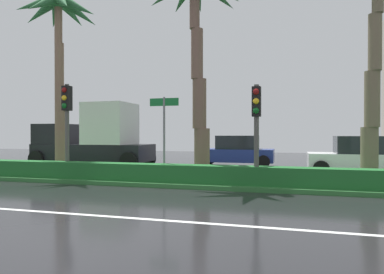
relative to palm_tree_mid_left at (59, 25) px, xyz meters
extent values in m
cube|color=black|center=(6.52, 0.75, -6.61)|extent=(90.00, 42.00, 0.10)
cube|color=white|center=(6.52, -6.25, -6.55)|extent=(81.00, 0.14, 0.01)
cube|color=#2D6B33|center=(6.52, -0.25, -6.48)|extent=(85.50, 4.00, 0.15)
cube|color=#1E6028|center=(6.52, -1.65, -6.11)|extent=(76.50, 0.70, 0.60)
cylinder|color=#7E604C|center=(0.13, -0.04, -5.47)|extent=(0.51, 0.51, 1.87)
cylinder|color=#7E604C|center=(0.08, -0.03, -3.60)|extent=(0.45, 0.45, 1.87)
cylinder|color=#7E604C|center=(0.03, -0.02, -1.72)|extent=(0.39, 0.39, 1.87)
cylinder|color=#7E604C|center=(-0.01, -0.01, 0.15)|extent=(0.33, 0.33, 1.87)
cone|color=#2B6037|center=(0.83, 0.05, 0.77)|extent=(1.98, 0.70, 1.34)
cone|color=#2B6037|center=(0.53, 0.61, 0.74)|extent=(1.69, 1.81, 1.40)
cone|color=#2B6037|center=(0.00, 0.86, 0.84)|extent=(0.60, 1.97, 1.22)
cone|color=#2B6037|center=(-0.61, 0.59, 0.77)|extent=(1.77, 1.77, 1.34)
cone|color=#2B6037|center=(-0.83, -0.01, 0.71)|extent=(1.91, 0.57, 1.44)
cone|color=#2B6037|center=(-0.55, -0.66, 0.76)|extent=(1.67, 1.85, 1.36)
cone|color=#2B6037|center=(-0.13, -0.80, 0.69)|extent=(0.82, 1.96, 1.48)
cone|color=#2B6037|center=(0.61, -0.57, 0.75)|extent=(1.81, 1.70, 1.37)
cylinder|color=brown|center=(6.52, -0.30, -5.47)|extent=(0.59, 0.59, 1.87)
cylinder|color=brown|center=(6.44, -0.36, -3.60)|extent=(0.52, 0.52, 1.87)
cylinder|color=brown|center=(6.36, -0.42, -1.73)|extent=(0.45, 0.45, 1.87)
cylinder|color=brown|center=(6.28, -0.49, 0.13)|extent=(0.38, 0.38, 1.87)
cylinder|color=brown|center=(12.35, -0.03, -5.46)|extent=(0.56, 0.56, 1.89)
cylinder|color=brown|center=(12.41, -0.12, -3.57)|extent=(0.49, 0.49, 1.89)
cylinder|color=brown|center=(12.47, -0.20, -1.68)|extent=(0.43, 0.43, 1.89)
cylinder|color=#4C4C47|center=(1.37, -1.36, -4.61)|extent=(0.16, 0.16, 3.60)
cube|color=black|center=(1.37, -1.36, -3.36)|extent=(0.28, 0.32, 0.96)
sphere|color=maroon|center=(1.37, -1.53, -3.06)|extent=(0.20, 0.20, 0.20)
sphere|color=yellow|center=(1.37, -1.53, -3.36)|extent=(0.20, 0.20, 0.20)
sphere|color=#0F591E|center=(1.37, -1.53, -3.66)|extent=(0.20, 0.20, 0.20)
cylinder|color=#4C4C47|center=(8.69, -1.69, -4.78)|extent=(0.16, 0.16, 3.25)
cube|color=black|center=(8.69, -1.69, -3.70)|extent=(0.28, 0.32, 0.96)
sphere|color=maroon|center=(8.69, -1.86, -3.40)|extent=(0.20, 0.20, 0.20)
sphere|color=yellow|center=(8.69, -1.86, -3.70)|extent=(0.20, 0.20, 0.20)
sphere|color=#0F591E|center=(8.69, -1.86, -4.00)|extent=(0.20, 0.20, 0.20)
cylinder|color=slate|center=(5.33, -1.19, -4.91)|extent=(0.08, 0.08, 3.00)
cube|color=#146B2D|center=(5.33, -1.19, -3.59)|extent=(1.10, 0.03, 0.28)
cube|color=black|center=(-0.59, 3.71, -5.75)|extent=(6.40, 2.30, 0.90)
cube|color=black|center=(-2.79, 3.71, -4.75)|extent=(1.90, 2.21, 1.10)
cube|color=silver|center=(0.46, 3.71, -4.20)|extent=(2.30, 2.35, 2.20)
cylinder|color=black|center=(-3.29, 2.54, -6.10)|extent=(0.92, 0.30, 0.92)
cylinder|color=black|center=(-3.29, 4.88, -6.10)|extent=(0.92, 0.30, 0.92)
cylinder|color=black|center=(2.11, 2.54, -6.10)|extent=(0.92, 0.30, 0.92)
cylinder|color=black|center=(2.11, 4.88, -6.10)|extent=(0.92, 0.30, 0.92)
cube|color=navy|center=(6.76, 6.57, -5.96)|extent=(4.30, 1.76, 0.72)
cube|color=#1E2328|center=(6.91, 6.57, -5.22)|extent=(2.30, 1.58, 0.76)
cylinder|color=black|center=(5.11, 5.67, -6.22)|extent=(0.68, 0.22, 0.68)
cylinder|color=black|center=(5.11, 7.47, -6.22)|extent=(0.68, 0.22, 0.68)
cylinder|color=black|center=(8.41, 5.67, -6.22)|extent=(0.68, 0.22, 0.68)
cylinder|color=black|center=(8.41, 7.47, -6.22)|extent=(0.68, 0.22, 0.68)
cube|color=white|center=(12.68, 3.49, -5.96)|extent=(4.30, 1.76, 0.72)
cube|color=#1E2328|center=(12.83, 3.49, -5.22)|extent=(2.30, 1.58, 0.76)
cylinder|color=black|center=(11.03, 2.59, -6.22)|extent=(0.68, 0.22, 0.68)
cylinder|color=black|center=(11.03, 4.39, -6.22)|extent=(0.68, 0.22, 0.68)
camera|label=1|loc=(9.69, -13.03, -4.75)|focal=32.40mm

